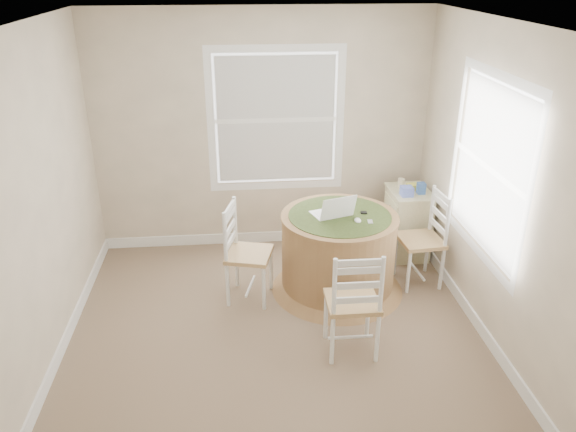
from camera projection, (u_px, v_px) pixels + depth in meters
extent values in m
cube|color=#886C56|center=(276.00, 334.00, 4.94)|extent=(3.60, 3.60, 0.02)
cube|color=white|center=(272.00, 22.00, 3.86)|extent=(3.60, 3.60, 0.02)
cube|color=beige|center=(262.00, 133.00, 6.04)|extent=(3.60, 0.02, 2.60)
cube|color=beige|center=(301.00, 338.00, 2.76)|extent=(3.60, 0.02, 2.60)
cube|color=beige|center=(36.00, 206.00, 4.24)|extent=(0.02, 3.60, 2.60)
cube|color=beige|center=(496.00, 189.00, 4.56)|extent=(0.02, 3.60, 2.60)
cube|color=white|center=(264.00, 237.00, 6.54)|extent=(3.60, 0.02, 0.12)
cube|color=white|center=(66.00, 340.00, 4.76)|extent=(0.02, 3.60, 0.12)
cube|color=white|center=(473.00, 317.00, 5.07)|extent=(0.02, 3.60, 0.12)
cylinder|color=olive|center=(338.00, 250.00, 5.44)|extent=(1.10, 1.10, 0.71)
cone|color=olive|center=(337.00, 285.00, 5.61)|extent=(1.30, 1.30, 0.08)
cylinder|color=olive|center=(340.00, 217.00, 5.30)|extent=(1.12, 1.12, 0.03)
cylinder|color=#3F5324|center=(340.00, 216.00, 5.29)|extent=(0.97, 0.97, 0.01)
cone|color=#3F5324|center=(340.00, 221.00, 5.32)|extent=(1.08, 1.08, 0.10)
cube|color=white|center=(331.00, 214.00, 5.33)|extent=(0.41, 0.34, 0.02)
cube|color=silver|center=(331.00, 213.00, 5.32)|extent=(0.31, 0.22, 0.00)
cube|color=black|center=(339.00, 208.00, 5.15)|extent=(0.35, 0.17, 0.23)
ellipsoid|color=white|center=(358.00, 220.00, 5.17)|extent=(0.07, 0.11, 0.03)
cube|color=#B7BABF|center=(370.00, 222.00, 5.16)|extent=(0.05, 0.09, 0.02)
cube|color=black|center=(364.00, 213.00, 5.33)|extent=(0.07, 0.06, 0.02)
cube|color=beige|center=(407.00, 223.00, 6.15)|extent=(0.40, 0.55, 0.73)
cube|color=beige|center=(410.00, 192.00, 5.99)|extent=(0.43, 0.58, 0.02)
cube|color=beige|center=(388.00, 242.00, 6.22)|extent=(0.02, 0.46, 0.16)
cube|color=beige|center=(390.00, 224.00, 6.13)|extent=(0.02, 0.46, 0.16)
cube|color=beige|center=(391.00, 206.00, 6.04)|extent=(0.02, 0.46, 0.16)
cube|color=#5F74DB|center=(407.00, 191.00, 5.85)|extent=(0.12, 0.12, 0.10)
cube|color=#DFE04F|center=(414.00, 187.00, 6.02)|extent=(0.15, 0.10, 0.06)
cube|color=#3860A8|center=(421.00, 188.00, 5.90)|extent=(0.08, 0.08, 0.12)
cylinder|color=beige|center=(401.00, 183.00, 6.09)|extent=(0.07, 0.07, 0.09)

